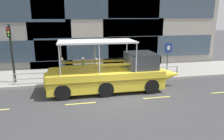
{
  "coord_description": "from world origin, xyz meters",
  "views": [
    {
      "loc": [
        -2.84,
        -12.05,
        4.96
      ],
      "look_at": [
        0.0,
        2.03,
        1.3
      ],
      "focal_mm": 33.5,
      "sensor_mm": 36.0,
      "label": 1
    }
  ],
  "objects_px": {
    "traffic_light_pole": "(11,48)",
    "pedestrian_near_bow": "(142,63)",
    "duck_tour_boat": "(113,75)",
    "pedestrian_mid_left": "(96,65)",
    "pedestrian_mid_right": "(83,65)",
    "parking_sign": "(168,54)",
    "pedestrian_near_stern": "(62,66)"
  },
  "relations": [
    {
      "from": "traffic_light_pole",
      "to": "pedestrian_near_bow",
      "type": "relative_size",
      "value": 2.73
    },
    {
      "from": "duck_tour_boat",
      "to": "pedestrian_near_bow",
      "type": "bearing_deg",
      "value": 44.72
    },
    {
      "from": "pedestrian_mid_left",
      "to": "pedestrian_mid_right",
      "type": "distance_m",
      "value": 1.12
    },
    {
      "from": "parking_sign",
      "to": "pedestrian_near_stern",
      "type": "height_order",
      "value": "parking_sign"
    },
    {
      "from": "parking_sign",
      "to": "pedestrian_near_bow",
      "type": "distance_m",
      "value": 2.26
    },
    {
      "from": "traffic_light_pole",
      "to": "pedestrian_near_bow",
      "type": "xyz_separation_m",
      "value": [
        10.23,
        0.6,
        -1.64
      ]
    },
    {
      "from": "pedestrian_mid_right",
      "to": "pedestrian_near_stern",
      "type": "xyz_separation_m",
      "value": [
        -1.71,
        -0.33,
        0.06
      ]
    },
    {
      "from": "pedestrian_near_bow",
      "to": "parking_sign",
      "type": "bearing_deg",
      "value": -25.24
    },
    {
      "from": "traffic_light_pole",
      "to": "pedestrian_near_bow",
      "type": "bearing_deg",
      "value": 3.34
    },
    {
      "from": "parking_sign",
      "to": "duck_tour_boat",
      "type": "bearing_deg",
      "value": -155.74
    },
    {
      "from": "pedestrian_mid_left",
      "to": "pedestrian_near_stern",
      "type": "bearing_deg",
      "value": 177.43
    },
    {
      "from": "traffic_light_pole",
      "to": "pedestrian_near_stern",
      "type": "relative_size",
      "value": 2.61
    },
    {
      "from": "traffic_light_pole",
      "to": "duck_tour_boat",
      "type": "bearing_deg",
      "value": -20.32
    },
    {
      "from": "traffic_light_pole",
      "to": "duck_tour_boat",
      "type": "height_order",
      "value": "traffic_light_pole"
    },
    {
      "from": "pedestrian_near_bow",
      "to": "pedestrian_mid_left",
      "type": "distance_m",
      "value": 4.02
    },
    {
      "from": "duck_tour_boat",
      "to": "pedestrian_mid_left",
      "type": "relative_size",
      "value": 6.23
    },
    {
      "from": "parking_sign",
      "to": "pedestrian_mid_left",
      "type": "xyz_separation_m",
      "value": [
        -5.91,
        0.79,
        -0.9
      ]
    },
    {
      "from": "traffic_light_pole",
      "to": "parking_sign",
      "type": "distance_m",
      "value": 12.14
    },
    {
      "from": "pedestrian_mid_right",
      "to": "pedestrian_near_stern",
      "type": "distance_m",
      "value": 1.74
    },
    {
      "from": "parking_sign",
      "to": "pedestrian_mid_right",
      "type": "distance_m",
      "value": 7.1
    },
    {
      "from": "pedestrian_near_stern",
      "to": "pedestrian_mid_right",
      "type": "bearing_deg",
      "value": 10.94
    },
    {
      "from": "pedestrian_mid_left",
      "to": "traffic_light_pole",
      "type": "bearing_deg",
      "value": -175.47
    },
    {
      "from": "parking_sign",
      "to": "traffic_light_pole",
      "type": "bearing_deg",
      "value": 178.62
    },
    {
      "from": "traffic_light_pole",
      "to": "pedestrian_mid_left",
      "type": "xyz_separation_m",
      "value": [
        6.21,
        0.49,
        -1.67
      ]
    },
    {
      "from": "duck_tour_boat",
      "to": "pedestrian_near_stern",
      "type": "height_order",
      "value": "duck_tour_boat"
    },
    {
      "from": "traffic_light_pole",
      "to": "pedestrian_near_bow",
      "type": "height_order",
      "value": "traffic_light_pole"
    },
    {
      "from": "parking_sign",
      "to": "duck_tour_boat",
      "type": "relative_size",
      "value": 0.28
    },
    {
      "from": "traffic_light_pole",
      "to": "pedestrian_near_bow",
      "type": "distance_m",
      "value": 10.38
    },
    {
      "from": "parking_sign",
      "to": "pedestrian_mid_right",
      "type": "bearing_deg",
      "value": 169.88
    },
    {
      "from": "duck_tour_boat",
      "to": "pedestrian_mid_right",
      "type": "relative_size",
      "value": 6.17
    },
    {
      "from": "parking_sign",
      "to": "pedestrian_near_stern",
      "type": "bearing_deg",
      "value": 174.0
    },
    {
      "from": "traffic_light_pole",
      "to": "pedestrian_near_stern",
      "type": "bearing_deg",
      "value": 10.03
    }
  ]
}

